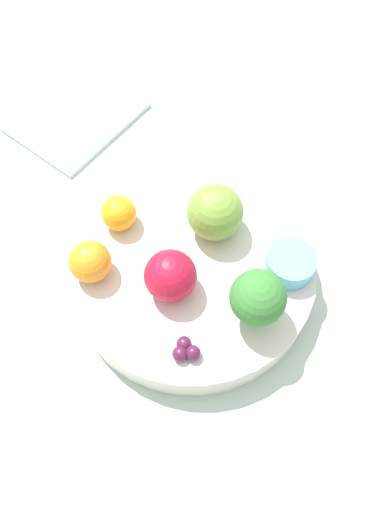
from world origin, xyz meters
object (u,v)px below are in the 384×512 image
at_px(napkin, 76,116).
at_px(small_cup, 290,264).
at_px(bowl, 192,270).
at_px(apple_green, 215,212).
at_px(broccoli, 258,298).
at_px(orange_front, 90,262).
at_px(apple_red, 170,276).
at_px(grape_cluster, 186,350).
at_px(orange_back, 119,213).

bearing_deg(napkin, small_cup, 97.35).
height_order(bowl, apple_green, apple_green).
bearing_deg(napkin, broccoli, 87.49).
distance_m(bowl, apple_green, 0.06).
distance_m(apple_green, orange_front, 0.13).
distance_m(apple_red, grape_cluster, 0.07).
bearing_deg(bowl, napkin, -95.32).
distance_m(bowl, grape_cluster, 0.10).
distance_m(apple_red, orange_back, 0.09).
xyz_separation_m(apple_red, orange_back, (-0.00, -0.09, -0.01)).
distance_m(bowl, broccoli, 0.10).
distance_m(bowl, napkin, 0.27).
bearing_deg(orange_back, napkin, -106.19).
bearing_deg(grape_cluster, apple_green, -140.44).
bearing_deg(apple_green, apple_red, 19.49).
relative_size(orange_front, napkin, 0.24).
bearing_deg(apple_red, broccoli, 121.80).
bearing_deg(grape_cluster, orange_front, -80.57).
bearing_deg(orange_front, apple_red, 128.97).
relative_size(orange_front, small_cup, 0.85).
bearing_deg(broccoli, napkin, -92.51).
xyz_separation_m(bowl, broccoli, (-0.01, 0.08, 0.06)).
xyz_separation_m(apple_green, napkin, (0.02, -0.25, -0.06)).
bearing_deg(orange_back, grape_cluster, 77.69).
bearing_deg(apple_green, bowl, 21.55).
bearing_deg(orange_back, bowl, 110.29).
distance_m(small_cup, napkin, 0.34).
height_order(orange_front, napkin, orange_front).
bearing_deg(orange_back, apple_red, 87.71).
xyz_separation_m(apple_red, grape_cluster, (0.03, 0.06, -0.02)).
relative_size(bowl, orange_back, 6.92).
height_order(broccoli, small_cup, broccoli).
bearing_deg(small_cup, napkin, -82.65).
height_order(bowl, grape_cluster, grape_cluster).
height_order(orange_front, small_cup, orange_front).
height_order(broccoli, orange_back, broccoli).
xyz_separation_m(broccoli, grape_cluster, (0.07, -0.01, -0.03)).
relative_size(broccoli, apple_green, 1.13).
distance_m(orange_front, orange_back, 0.06).
bearing_deg(grape_cluster, orange_back, -102.31).
relative_size(broccoli, napkin, 0.37).
distance_m(orange_front, napkin, 0.25).
relative_size(bowl, small_cup, 5.18).
bearing_deg(orange_front, broccoli, 125.30).
distance_m(broccoli, orange_back, 0.16).
bearing_deg(broccoli, orange_back, -76.14).
bearing_deg(orange_back, broccoli, 103.86).
relative_size(grape_cluster, napkin, 0.15).
distance_m(apple_green, orange_back, 0.10).
xyz_separation_m(apple_green, orange_back, (0.07, -0.06, -0.01)).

